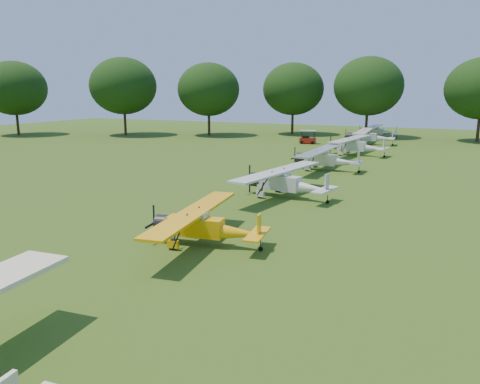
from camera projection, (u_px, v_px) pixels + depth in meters
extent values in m
plane|color=#264812|center=(215.00, 230.00, 25.70)|extent=(160.00, 160.00, 0.00)
cylinder|color=#331D13|center=(478.00, 127.00, 69.11)|extent=(0.44, 0.44, 4.51)
cylinder|color=#331D13|center=(366.00, 122.00, 76.31)|extent=(0.44, 0.44, 4.74)
ellipsoid|color=black|center=(368.00, 86.00, 75.08)|extent=(11.05, 11.05, 9.39)
cylinder|color=#331D13|center=(292.00, 121.00, 81.38)|extent=(0.44, 0.44, 4.49)
ellipsoid|color=black|center=(293.00, 89.00, 80.21)|extent=(10.47, 10.47, 8.90)
cylinder|color=#331D13|center=(209.00, 122.00, 79.28)|extent=(0.44, 0.44, 4.44)
ellipsoid|color=black|center=(209.00, 89.00, 78.13)|extent=(10.36, 10.36, 8.80)
cylinder|color=#331D13|center=(125.00, 121.00, 79.78)|extent=(0.44, 0.44, 4.77)
ellipsoid|color=black|center=(123.00, 86.00, 78.53)|extent=(11.14, 11.14, 9.47)
cylinder|color=#331D13|center=(17.00, 122.00, 80.01)|extent=(0.44, 0.44, 4.56)
ellipsoid|color=black|center=(14.00, 88.00, 78.83)|extent=(10.64, 10.64, 9.04)
cube|color=#FFAF0A|center=(195.00, 227.00, 23.06)|extent=(2.91, 1.22, 0.93)
cone|color=#FFAF0A|center=(241.00, 233.00, 22.41)|extent=(2.55, 1.12, 0.79)
cube|color=#8CA5B2|center=(193.00, 217.00, 22.98)|extent=(1.51, 1.00, 0.48)
cylinder|color=black|center=(164.00, 224.00, 23.54)|extent=(0.91, 1.02, 0.92)
cube|color=black|center=(154.00, 223.00, 23.71)|extent=(0.07, 0.11, 1.85)
cube|color=#FFAF0A|center=(193.00, 213.00, 22.94)|extent=(2.55, 9.43, 0.12)
cube|color=#FFAF0A|center=(259.00, 226.00, 22.06)|extent=(0.15, 0.49, 1.15)
cube|color=#FFAF0A|center=(257.00, 234.00, 22.17)|extent=(1.08, 2.55, 0.08)
cylinder|color=black|center=(173.00, 245.00, 22.38)|extent=(0.54, 0.21, 0.53)
cylinder|color=black|center=(191.00, 232.00, 24.43)|extent=(0.54, 0.21, 0.53)
cylinder|color=black|center=(261.00, 249.00, 22.28)|extent=(0.22, 0.10, 0.21)
cube|color=silver|center=(279.00, 182.00, 33.50)|extent=(3.29, 1.46, 1.04)
cone|color=silver|center=(313.00, 189.00, 32.04)|extent=(2.89, 1.34, 0.89)
cube|color=#8CA5B2|center=(278.00, 175.00, 33.43)|extent=(1.72, 1.16, 0.55)
cylinder|color=black|center=(257.00, 180.00, 34.54)|extent=(1.05, 1.17, 1.03)
cube|color=black|center=(250.00, 179.00, 34.90)|extent=(0.08, 0.13, 2.09)
cube|color=silver|center=(278.00, 171.00, 33.38)|extent=(3.16, 10.63, 0.14)
cube|color=silver|center=(327.00, 183.00, 31.39)|extent=(0.19, 0.56, 1.29)
cube|color=silver|center=(325.00, 190.00, 31.54)|extent=(1.29, 2.88, 0.09)
cylinder|color=black|center=(260.00, 194.00, 33.09)|extent=(0.61, 0.26, 0.60)
cylinder|color=black|center=(278.00, 188.00, 35.09)|extent=(0.61, 0.26, 0.60)
cylinder|color=black|center=(327.00, 202.00, 31.60)|extent=(0.25, 0.12, 0.24)
cube|color=silver|center=(320.00, 159.00, 44.78)|extent=(3.19, 1.00, 1.04)
cone|color=silver|center=(348.00, 163.00, 43.66)|extent=(2.80, 0.95, 0.89)
cube|color=#8CA5B2|center=(319.00, 154.00, 44.71)|extent=(1.61, 0.94, 0.55)
cylinder|color=black|center=(301.00, 158.00, 45.59)|extent=(0.91, 1.05, 1.03)
cube|color=black|center=(295.00, 158.00, 45.87)|extent=(0.06, 0.12, 2.08)
cube|color=silver|center=(319.00, 151.00, 44.66)|extent=(1.64, 10.55, 0.14)
cube|color=silver|center=(359.00, 158.00, 43.13)|extent=(0.11, 0.55, 1.29)
cube|color=silver|center=(357.00, 163.00, 43.27)|extent=(0.90, 2.80, 0.09)
cylinder|color=black|center=(308.00, 168.00, 44.20)|extent=(0.60, 0.17, 0.60)
cylinder|color=black|center=(315.00, 165.00, 46.37)|extent=(0.60, 0.17, 0.60)
cylinder|color=black|center=(359.00, 172.00, 43.36)|extent=(0.24, 0.08, 0.24)
cube|color=silver|center=(351.00, 146.00, 55.21)|extent=(3.39, 1.39, 1.08)
cone|color=silver|center=(375.00, 149.00, 53.79)|extent=(2.98, 1.29, 0.93)
cube|color=#8CA5B2|center=(351.00, 141.00, 55.14)|extent=(1.76, 1.15, 0.57)
cylinder|color=black|center=(336.00, 145.00, 56.23)|extent=(1.06, 1.18, 1.07)
cube|color=black|center=(330.00, 145.00, 56.58)|extent=(0.08, 0.13, 2.16)
cube|color=silver|center=(351.00, 139.00, 55.09)|extent=(2.89, 11.01, 0.14)
cube|color=silver|center=(384.00, 145.00, 53.14)|extent=(0.17, 0.57, 1.34)
cube|color=silver|center=(383.00, 149.00, 53.29)|extent=(1.24, 2.97, 0.09)
cylinder|color=black|center=(341.00, 153.00, 54.74)|extent=(0.63, 0.24, 0.62)
cylinder|color=black|center=(348.00, 151.00, 56.87)|extent=(0.63, 0.24, 0.62)
cylinder|color=black|center=(384.00, 156.00, 53.37)|extent=(0.26, 0.11, 0.25)
cube|color=silver|center=(364.00, 137.00, 66.00)|extent=(3.33, 1.18, 1.08)
cone|color=silver|center=(385.00, 139.00, 65.05)|extent=(2.92, 1.10, 0.92)
cube|color=#8CA5B2|center=(364.00, 133.00, 65.91)|extent=(1.70, 1.05, 0.56)
cylinder|color=black|center=(350.00, 136.00, 66.69)|extent=(0.99, 1.12, 1.07)
cube|color=black|center=(346.00, 136.00, 66.93)|extent=(0.07, 0.13, 2.15)
cube|color=silver|center=(364.00, 131.00, 65.86)|extent=(2.18, 10.94, 0.14)
cube|color=silver|center=(393.00, 135.00, 64.57)|extent=(0.14, 0.57, 1.33)
cube|color=silver|center=(392.00, 139.00, 64.71)|extent=(1.05, 2.92, 0.09)
cylinder|color=black|center=(357.00, 143.00, 65.29)|extent=(0.62, 0.20, 0.61)
cylinder|color=black|center=(359.00, 141.00, 67.62)|extent=(0.62, 0.20, 0.61)
cylinder|color=black|center=(393.00, 145.00, 64.82)|extent=(0.25, 0.10, 0.25)
cube|color=silver|center=(374.00, 131.00, 76.18)|extent=(2.99, 0.95, 0.97)
cone|color=silver|center=(390.00, 133.00, 75.12)|extent=(2.62, 0.90, 0.84)
cube|color=#8CA5B2|center=(374.00, 128.00, 76.11)|extent=(1.50, 0.89, 0.51)
cylinder|color=black|center=(363.00, 131.00, 76.95)|extent=(0.86, 0.98, 0.97)
cube|color=black|center=(360.00, 131.00, 77.21)|extent=(0.06, 0.11, 1.95)
cube|color=silver|center=(374.00, 127.00, 76.06)|extent=(1.58, 9.87, 0.13)
cube|color=silver|center=(396.00, 130.00, 74.62)|extent=(0.10, 0.51, 1.21)
cube|color=silver|center=(395.00, 133.00, 74.75)|extent=(0.85, 2.62, 0.08)
cylinder|color=black|center=(368.00, 136.00, 75.63)|extent=(0.56, 0.16, 0.56)
cylinder|color=black|center=(371.00, 135.00, 77.67)|extent=(0.56, 0.16, 0.56)
cylinder|color=black|center=(396.00, 138.00, 74.83)|extent=(0.22, 0.08, 0.22)
cube|color=#A2180B|center=(308.00, 140.00, 67.09)|extent=(2.41, 1.54, 0.72)
cube|color=black|center=(306.00, 138.00, 67.09)|extent=(1.07, 1.25, 0.46)
cube|color=silver|center=(308.00, 131.00, 66.79)|extent=(2.32, 1.63, 0.08)
cylinder|color=black|center=(302.00, 142.00, 66.76)|extent=(0.47, 0.21, 0.45)
cylinder|color=black|center=(303.00, 141.00, 67.95)|extent=(0.47, 0.21, 0.45)
cylinder|color=black|center=(313.00, 143.00, 66.33)|extent=(0.47, 0.21, 0.45)
cylinder|color=black|center=(314.00, 142.00, 67.51)|extent=(0.47, 0.21, 0.45)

